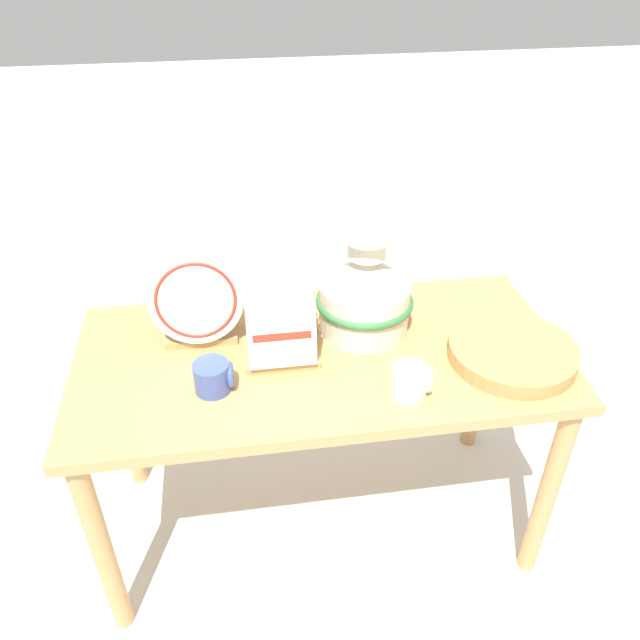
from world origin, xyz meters
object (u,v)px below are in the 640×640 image
ceramic_vase (365,290)px  wicker_charger_stack (512,352)px  mug_cobalt_glaze (214,377)px  mug_cream_glaze (411,381)px  dish_rack_round_plates (197,300)px  dish_rack_square_plates (280,334)px

ceramic_vase → wicker_charger_stack: ceramic_vase is taller
ceramic_vase → mug_cobalt_glaze: (-0.43, -0.21, -0.09)m
wicker_charger_stack → mug_cream_glaze: bearing=-162.5°
wicker_charger_stack → mug_cobalt_glaze: mug_cobalt_glaze is taller
ceramic_vase → mug_cobalt_glaze: ceramic_vase is taller
dish_rack_round_plates → mug_cobalt_glaze: size_ratio=2.75×
ceramic_vase → wicker_charger_stack: size_ratio=0.91×
dish_rack_square_plates → mug_cream_glaze: 0.37m
dish_rack_round_plates → mug_cobalt_glaze: 0.26m
dish_rack_square_plates → mug_cream_glaze: (0.31, -0.20, -0.04)m
mug_cobalt_glaze → ceramic_vase: bearing=26.0°
wicker_charger_stack → mug_cream_glaze: 0.33m
dish_rack_round_plates → mug_cream_glaze: 0.63m
dish_rack_square_plates → mug_cream_glaze: dish_rack_square_plates is taller
ceramic_vase → mug_cobalt_glaze: bearing=-154.0°
dish_rack_square_plates → wicker_charger_stack: dish_rack_square_plates is taller
ceramic_vase → dish_rack_round_plates: ceramic_vase is taller
mug_cobalt_glaze → wicker_charger_stack: bearing=0.5°
dish_rack_round_plates → wicker_charger_stack: dish_rack_round_plates is taller
dish_rack_square_plates → ceramic_vase: bearing=21.7°
dish_rack_square_plates → mug_cobalt_glaze: 0.22m
dish_rack_round_plates → mug_cobalt_glaze: (0.03, -0.24, -0.08)m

